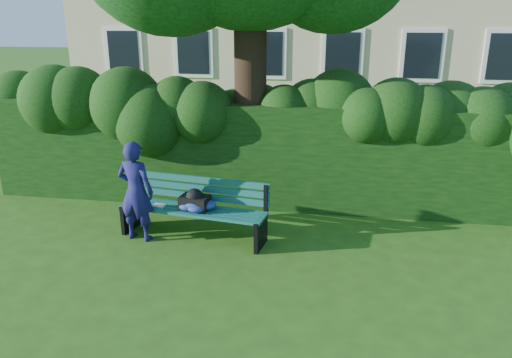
# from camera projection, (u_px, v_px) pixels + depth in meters

# --- Properties ---
(ground) EXTENTS (80.00, 80.00, 0.00)m
(ground) POSITION_uv_depth(u_px,v_px,m) (249.00, 256.00, 7.02)
(ground) COLOR #2A5116
(ground) RESTS_ON ground
(hedge) EXTENTS (10.00, 1.00, 1.80)m
(hedge) POSITION_uv_depth(u_px,v_px,m) (271.00, 153.00, 8.79)
(hedge) COLOR black
(hedge) RESTS_ON ground
(park_bench) EXTENTS (2.29, 0.87, 0.89)m
(park_bench) POSITION_uv_depth(u_px,v_px,m) (195.00, 206.00, 7.47)
(park_bench) COLOR #0F4D49
(park_bench) RESTS_ON ground
(man_reading) EXTENTS (0.60, 0.44, 1.52)m
(man_reading) POSITION_uv_depth(u_px,v_px,m) (136.00, 191.00, 7.33)
(man_reading) COLOR #191854
(man_reading) RESTS_ON ground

